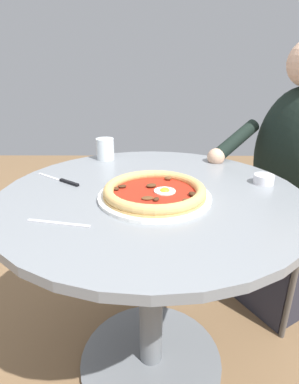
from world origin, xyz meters
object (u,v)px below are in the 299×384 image
object	(u,v)px
fork_utensil	(60,223)
steak_knife	(64,181)
ramekin_capers	(265,179)
pizza_on_plate	(156,192)
diner_person	(286,203)
dining_table	(152,246)
water_glass	(106,150)

from	to	relation	value
fork_utensil	steak_knife	bearing A→B (deg)	-167.32
ramekin_capers	pizza_on_plate	bearing A→B (deg)	-71.21
fork_utensil	diner_person	distance (m)	1.01
pizza_on_plate	fork_utensil	xyz separation A→B (m)	(0.16, -0.24, -0.02)
pizza_on_plate	fork_utensil	bearing A→B (deg)	-56.16
dining_table	diner_person	distance (m)	0.69
steak_knife	fork_utensil	bearing A→B (deg)	12.68
steak_knife	ramekin_capers	world-z (taller)	ramekin_capers
water_glass	dining_table	bearing A→B (deg)	28.73
dining_table	fork_utensil	size ratio (longest dim) A/B	5.69
steak_knife	fork_utensil	xyz separation A→B (m)	(0.29, 0.07, -0.00)
ramekin_capers	diner_person	bearing A→B (deg)	142.13
water_glass	pizza_on_plate	bearing A→B (deg)	26.44
fork_utensil	water_glass	bearing A→B (deg)	176.02
steak_knife	ramekin_capers	distance (m)	0.66
pizza_on_plate	diner_person	bearing A→B (deg)	125.00
pizza_on_plate	steak_knife	world-z (taller)	pizza_on_plate
water_glass	fork_utensil	distance (m)	0.56
pizza_on_plate	steak_knife	distance (m)	0.33
dining_table	fork_utensil	world-z (taller)	fork_utensil
steak_knife	fork_utensil	world-z (taller)	steak_knife
steak_knife	diner_person	size ratio (longest dim) A/B	0.15
steak_knife	dining_table	bearing A→B (deg)	75.15
ramekin_capers	fork_utensil	bearing A→B (deg)	-64.74
dining_table	steak_knife	distance (m)	0.37
steak_knife	fork_utensil	distance (m)	0.30
fork_utensil	pizza_on_plate	bearing A→B (deg)	123.84
pizza_on_plate	steak_knife	xyz separation A→B (m)	(-0.13, -0.30, -0.02)
dining_table	fork_utensil	xyz separation A→B (m)	(0.21, -0.23, 0.20)
dining_table	steak_knife	bearing A→B (deg)	-104.85
pizza_on_plate	ramekin_capers	distance (m)	0.38
pizza_on_plate	fork_utensil	world-z (taller)	pizza_on_plate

